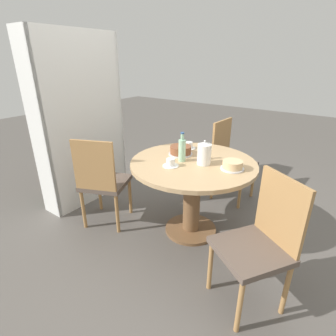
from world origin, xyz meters
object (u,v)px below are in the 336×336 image
at_px(bookshelf, 83,128).
at_px(cake_second, 232,165).
at_px(chair_a, 230,158).
at_px(chair_c, 260,241).
at_px(chair_b, 102,180).
at_px(cup_b, 171,163).
at_px(coffee_pot, 204,153).
at_px(water_bottle, 182,150).
at_px(cup_a, 189,146).
at_px(cake_main, 181,150).

xyz_separation_m(bookshelf, cake_second, (0.16, -1.74, -0.09)).
relative_size(chair_a, chair_c, 1.00).
distance_m(chair_b, cup_b, 0.76).
height_order(chair_c, coffee_pot, coffee_pot).
bearing_deg(chair_a, coffee_pot, -168.86).
relative_size(chair_c, coffee_pot, 4.30).
bearing_deg(chair_a, chair_b, 153.00).
relative_size(water_bottle, cup_a, 1.93).
bearing_deg(cup_b, cup_a, 13.87).
bearing_deg(chair_c, water_bottle, -170.33).
relative_size(coffee_pot, water_bottle, 0.82).
bearing_deg(cake_second, bookshelf, 95.24).
bearing_deg(cup_b, cake_second, -61.39).
relative_size(cake_second, cup_b, 1.43).
bearing_deg(bookshelf, cake_second, 95.24).
bearing_deg(chair_c, cup_b, -160.63).
height_order(water_bottle, cup_b, water_bottle).
relative_size(chair_b, coffee_pot, 4.30).
distance_m(bookshelf, water_bottle, 1.29).
height_order(bookshelf, cake_second, bookshelf).
xyz_separation_m(cake_main, cup_b, (-0.30, -0.09, -0.01)).
xyz_separation_m(chair_b, cake_second, (0.45, -1.13, 0.28)).
bearing_deg(chair_b, water_bottle, -175.78).
bearing_deg(cake_main, cake_second, -94.96).
xyz_separation_m(chair_a, cake_main, (-0.80, 0.19, 0.29)).
xyz_separation_m(chair_b, water_bottle, (0.36, -0.69, 0.35)).
bearing_deg(coffee_pot, chair_c, -122.82).
bearing_deg(cake_second, water_bottle, 101.13).
height_order(chair_a, chair_c, same).
distance_m(chair_a, coffee_pot, 0.95).
relative_size(chair_b, cup_b, 6.84).
height_order(chair_a, cake_main, chair_a).
relative_size(chair_a, coffee_pot, 4.30).
height_order(chair_a, bookshelf, bookshelf).
xyz_separation_m(chair_a, chair_c, (-1.31, -0.78, 0.00)).
distance_m(coffee_pot, water_bottle, 0.20).
xyz_separation_m(chair_c, cup_b, (0.22, 0.87, 0.27)).
xyz_separation_m(cup_a, cup_b, (-0.49, -0.12, 0.00)).
distance_m(water_bottle, cake_second, 0.46).
relative_size(bookshelf, cake_second, 9.55).
bearing_deg(coffee_pot, cup_b, 135.89).
height_order(coffee_pot, cup_a, coffee_pot).
distance_m(cup_a, cup_b, 0.51).
bearing_deg(cup_b, coffee_pot, -44.11).
distance_m(chair_c, water_bottle, 1.00).
xyz_separation_m(cake_main, cup_a, (0.20, 0.03, -0.01)).
bearing_deg(chair_c, chair_b, -147.25).
bearing_deg(cup_a, cake_second, -113.04).
xyz_separation_m(water_bottle, cake_second, (0.09, -0.44, -0.07)).
bearing_deg(chair_c, bookshelf, -154.74).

